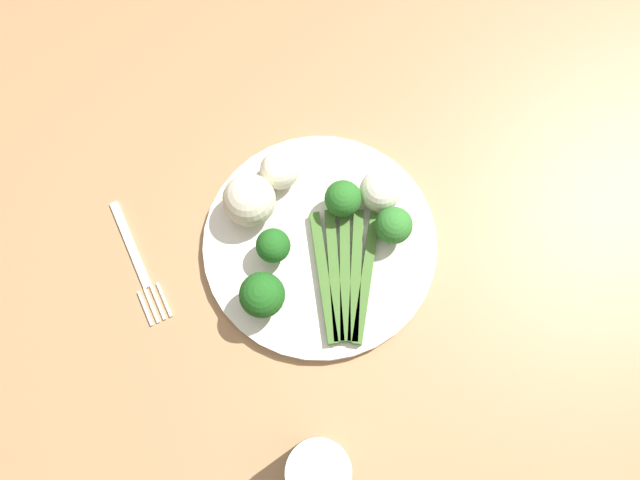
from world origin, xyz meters
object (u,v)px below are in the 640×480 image
at_px(dining_table, 289,251).
at_px(cauliflower_left, 381,194).
at_px(plate, 320,243).
at_px(broccoli_right, 273,246).
at_px(broccoli_back_right, 394,226).
at_px(fork, 138,262).
at_px(cauliflower_mid, 280,170).
at_px(cauliflower_outer_edge, 249,200).
at_px(water_glass, 319,469).
at_px(broccoli_near_center, 262,295).
at_px(asparagus_bundle, 345,275).
at_px(broccoli_front_left, 343,198).

bearing_deg(dining_table, cauliflower_left, 177.96).
relative_size(plate, broccoli_right, 5.71).
relative_size(broccoli_back_right, fork, 0.32).
bearing_deg(cauliflower_mid, dining_table, 79.29).
bearing_deg(plate, broccoli_back_right, 170.63).
distance_m(broccoli_right, cauliflower_outer_edge, 0.06).
height_order(broccoli_back_right, water_glass, water_glass).
bearing_deg(fork, dining_table, 78.37).
distance_m(cauliflower_left, water_glass, 0.31).
xyz_separation_m(broccoli_near_center, fork, (0.14, -0.09, -0.05)).
distance_m(dining_table, broccoli_near_center, 0.18).
height_order(broccoli_near_center, cauliflower_left, broccoli_near_center).
distance_m(cauliflower_mid, cauliflower_left, 0.13).
bearing_deg(asparagus_bundle, cauliflower_mid, 32.04).
xyz_separation_m(broccoli_front_left, cauliflower_left, (-0.05, 0.01, -0.01)).
height_order(dining_table, broccoli_back_right, broccoli_back_right).
bearing_deg(broccoli_near_center, cauliflower_left, -153.31).
bearing_deg(broccoli_near_center, fork, -33.64).
bearing_deg(broccoli_front_left, plate, 43.13).
bearing_deg(water_glass, plate, -105.97).
bearing_deg(broccoli_back_right, broccoli_near_center, 13.47).
height_order(cauliflower_mid, cauliflower_outer_edge, cauliflower_outer_edge).
distance_m(plate, broccoli_back_right, 0.09).
xyz_separation_m(broccoli_back_right, broccoli_near_center, (0.17, 0.04, 0.01)).
bearing_deg(broccoli_right, water_glass, 86.74).
distance_m(plate, cauliflower_outer_edge, 0.10).
bearing_deg(broccoli_near_center, broccoli_front_left, -143.24).
bearing_deg(fork, broccoli_near_center, 46.04).
xyz_separation_m(cauliflower_outer_edge, fork, (0.15, 0.02, -0.04)).
bearing_deg(asparagus_bundle, fork, 85.54).
distance_m(plate, asparagus_bundle, 0.05).
bearing_deg(broccoli_back_right, plate, -9.37).
bearing_deg(broccoli_right, broccoli_front_left, -159.73).
distance_m(cauliflower_outer_edge, cauliflower_left, 0.16).
bearing_deg(asparagus_bundle, cauliflower_outer_edge, 53.36).
xyz_separation_m(cauliflower_mid, fork, (0.19, 0.05, -0.04)).
distance_m(asparagus_bundle, broccoli_right, 0.09).
distance_m(broccoli_right, broccoli_front_left, 0.10).
bearing_deg(broccoli_back_right, cauliflower_mid, -44.30).
xyz_separation_m(plate, broccoli_back_right, (-0.08, 0.01, 0.04)).
relative_size(broccoli_near_center, broccoli_front_left, 1.17).
height_order(asparagus_bundle, broccoli_near_center, broccoli_near_center).
relative_size(broccoli_back_right, broccoli_right, 1.09).
bearing_deg(dining_table, water_glass, 83.07).
distance_m(broccoli_near_center, water_glass, 0.19).
bearing_deg(broccoli_front_left, cauliflower_mid, -42.82).
height_order(broccoli_back_right, broccoli_right, broccoli_back_right).
distance_m(plate, water_glass, 0.26).
bearing_deg(cauliflower_outer_edge, broccoli_right, 102.26).
xyz_separation_m(cauliflower_left, fork, (0.30, -0.01, -0.04)).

